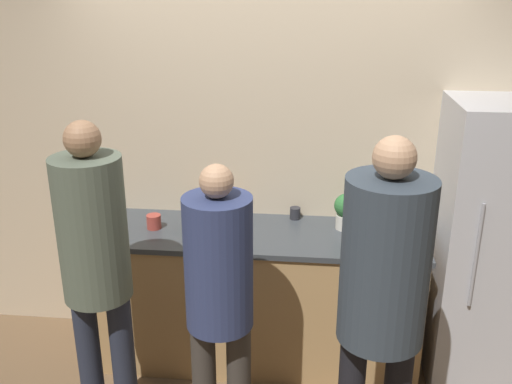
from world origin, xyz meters
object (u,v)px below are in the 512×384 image
Objects in this scene: bottle_green at (187,219)px; bottle_red at (194,229)px; cup_red at (154,222)px; person_center at (219,291)px; person_left at (95,257)px; person_right at (383,289)px; cup_black at (295,213)px; refrigerator at (498,247)px; utensil_crock at (394,214)px; fruit_bowl at (218,216)px; potted_plant at (346,210)px.

bottle_red is at bearing -63.32° from bottle_green.
bottle_green is 0.23m from cup_red.
person_center is 7.65× the size of bottle_red.
bottle_green reaches higher than cup_red.
person_left is 0.68m from person_center.
cup_red is (-1.34, 0.99, -0.15)m from person_right.
person_left is 1.41m from cup_black.
utensil_crock is at bearing 161.75° from refrigerator.
person_right is 19.97× the size of cup_red.
refrigerator is 1.32m from person_right.
fruit_bowl is 0.42m from cup_red.
bottle_red is 0.35m from cup_red.
person_center is 1.15m from potted_plant.
refrigerator is 0.98× the size of person_right.
bottle_green is at bearing -134.23° from fruit_bowl.
person_right is 1.23m from utensil_crock.
person_left is 0.80m from bottle_green.
person_right is at bearing -9.74° from person_left.
utensil_crock is at bearing 30.24° from person_left.
bottle_red is 0.73m from cup_black.
refrigerator reaches higher than person_center.
potted_plant is (1.33, 0.86, -0.03)m from person_left.
bottle_green reaches higher than fruit_bowl.
person_center is at bearing -80.02° from fruit_bowl.
person_left reaches higher than potted_plant.
refrigerator is 0.66m from utensil_crock.
person_center is 0.98m from fruit_bowl.
bottle_red is at bearing 55.02° from person_left.
person_center is 1.42m from utensil_crock.
bottle_green is 0.96× the size of bottle_red.
person_right is 1.33m from bottle_red.
person_center is at bearing 167.40° from person_right.
utensil_crock is 1.43× the size of bottle_red.
bottle_green is at bearing -158.47° from cup_black.
fruit_bowl is (0.49, 0.90, -0.12)m from person_left.
bottle_red is at bearing -174.44° from refrigerator.
fruit_bowl is 3.64× the size of cup_black.
fruit_bowl is at bearing 99.98° from person_center.
person_right is 5.99× the size of utensil_crock.
person_center is 0.70m from bottle_red.
bottle_green is at bearing -3.58° from cup_red.
potted_plant reaches higher than bottle_green.
refrigerator is 5.86× the size of utensil_crock.
fruit_bowl is 0.24m from bottle_green.
bottle_red is (0.08, -0.15, 0.00)m from bottle_green.
person_left is at bearing -124.98° from bottle_red.
person_center is 20.74× the size of cup_black.
cup_red is (-2.16, -0.02, 0.08)m from refrigerator.
refrigerator is at bearing 0.86° from bottle_green.
person_left is 1.46m from person_right.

